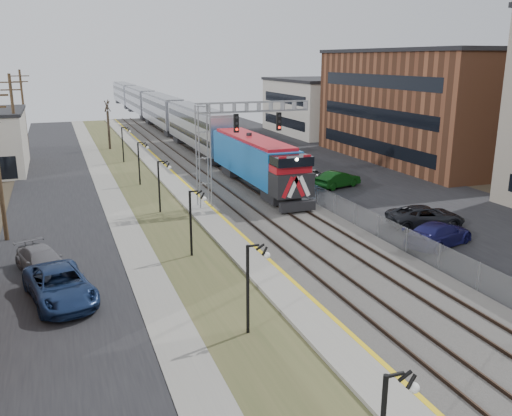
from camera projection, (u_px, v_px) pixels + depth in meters
street_west at (55, 200)px, 44.99m from camera, size 7.00×120.00×0.04m
sidewalk at (110, 195)px, 46.49m from camera, size 2.00×120.00×0.08m
grass_median at (145, 192)px, 47.49m from camera, size 4.00×120.00×0.06m
platform at (179, 188)px, 48.47m from camera, size 2.00×120.00×0.24m
ballast_bed at (232, 184)px, 50.15m from camera, size 8.00×120.00×0.20m
parking_lot at (346, 176)px, 54.19m from camera, size 16.00×120.00×0.04m
platform_edge at (189, 186)px, 48.73m from camera, size 0.24×120.00×0.01m
track_near at (211, 184)px, 49.44m from camera, size 1.58×120.00×0.15m
track_far at (247, 181)px, 50.61m from camera, size 1.58×120.00×0.15m
train at (158, 111)px, 90.27m from camera, size 3.00×108.65×5.33m
signal_gantry at (225, 136)px, 41.42m from camera, size 9.00×1.07×8.15m
lampposts at (190, 223)px, 31.86m from camera, size 0.14×62.14×4.00m
fence at (274, 174)px, 51.37m from camera, size 0.04×120.00×1.60m
buildings_east at (492, 111)px, 53.74m from camera, size 16.00×76.00×15.00m
bare_trees at (37, 161)px, 47.42m from camera, size 12.30×42.30×5.95m
car_lot_c at (425, 217)px, 37.50m from camera, size 5.70×3.48×1.48m
car_lot_d at (439, 235)px, 33.67m from camera, size 5.67×3.77×1.53m
car_lot_e at (310, 176)px, 50.51m from camera, size 4.74×3.46×1.50m
car_lot_f at (338, 180)px, 49.03m from camera, size 4.77×2.88×1.48m
car_street_a at (60, 286)px, 25.96m from camera, size 3.76×6.15×1.59m
car_street_b at (42, 262)px, 29.38m from camera, size 3.32×5.09×1.37m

